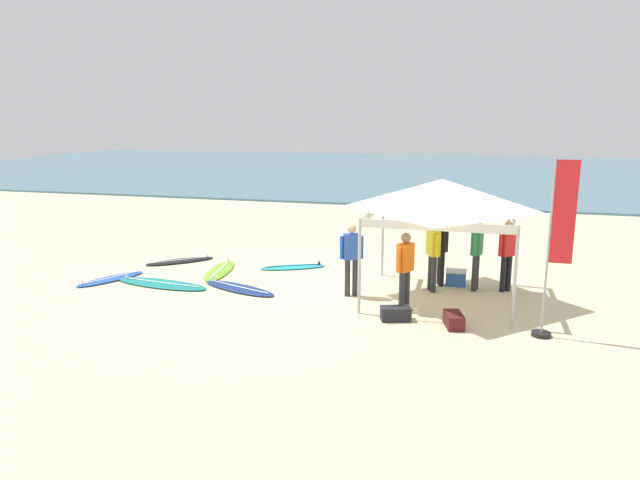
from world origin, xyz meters
name	(u,v)px	position (x,y,z in m)	size (l,w,h in m)	color
ground_plane	(332,294)	(0.00, 0.00, 0.00)	(80.00, 80.00, 0.00)	beige
sea	(433,171)	(0.00, 31.71, 0.05)	(80.00, 36.00, 0.10)	teal
canopy_tent	(442,195)	(2.43, 0.34, 2.39)	(3.22, 3.22, 2.75)	#B7B7BC
surfboard_black	(180,261)	(-4.94, 1.79, 0.04)	(1.80, 1.70, 0.19)	black
surfboard_navy	(239,288)	(-2.26, -0.26, 0.04)	(2.23, 1.31, 0.19)	navy
surfboard_blue	(110,279)	(-5.76, -0.37, 0.04)	(1.23, 1.89, 0.19)	blue
surfboard_cyan	(293,267)	(-1.60, 2.00, 0.04)	(1.83, 1.25, 0.19)	#23B2CC
surfboard_lime	(220,270)	(-3.39, 1.11, 0.04)	(0.91, 2.19, 0.19)	#7AD12D
surfboard_teal	(161,284)	(-4.27, -0.41, 0.04)	(2.66, 1.00, 0.19)	#19847F
person_blue	(352,255)	(0.47, -0.04, 0.99)	(0.52, 0.34, 1.71)	#2D2D33
person_red	(507,251)	(3.95, 1.27, 0.99)	(0.43, 0.41, 1.71)	black
person_green	(477,250)	(3.25, 1.19, 0.99)	(0.29, 0.54, 1.71)	#2D2D33
person_yellow	(433,251)	(2.25, 0.82, 0.99)	(0.36, 0.50, 1.71)	#2D2D33
person_orange	(405,266)	(1.78, -0.76, 0.99)	(0.36, 0.50, 1.71)	#2D2D33
person_black	(442,246)	(2.42, 1.39, 0.99)	(0.32, 0.53, 1.71)	black
banner_flag	(554,256)	(4.61, -1.57, 1.57)	(0.60, 0.36, 3.40)	#99999E
gear_bag_near_tent	(395,314)	(1.69, -1.41, 0.14)	(0.60, 0.32, 0.28)	#232328
gear_bag_by_pole	(454,320)	(2.87, -1.51, 0.14)	(0.60, 0.32, 0.28)	#4C1919
cooler_box	(456,278)	(2.80, 1.47, 0.20)	(0.50, 0.36, 0.39)	#2D60B7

